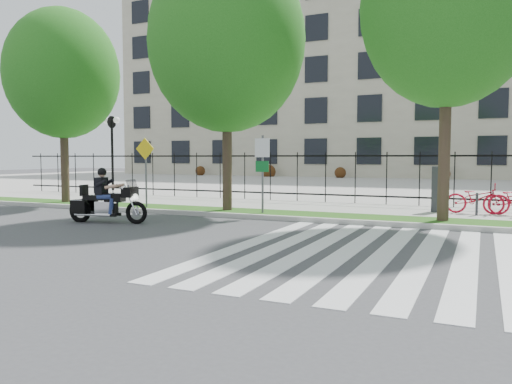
% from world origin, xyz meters
% --- Properties ---
extents(ground, '(120.00, 120.00, 0.00)m').
position_xyz_m(ground, '(0.00, 0.00, 0.00)').
color(ground, '#3E3D40').
rests_on(ground, ground).
extents(curb, '(60.00, 0.20, 0.15)m').
position_xyz_m(curb, '(0.00, 4.10, 0.07)').
color(curb, '#A9A79F').
rests_on(curb, ground).
extents(grass_verge, '(60.00, 1.50, 0.15)m').
position_xyz_m(grass_verge, '(0.00, 4.95, 0.07)').
color(grass_verge, '#225314').
rests_on(grass_verge, ground).
extents(sidewalk, '(60.00, 3.50, 0.15)m').
position_xyz_m(sidewalk, '(0.00, 7.45, 0.07)').
color(sidewalk, '#9D9B93').
rests_on(sidewalk, ground).
extents(plaza, '(80.00, 34.00, 0.10)m').
position_xyz_m(plaza, '(0.00, 25.00, 0.05)').
color(plaza, '#9D9B93').
rests_on(plaza, ground).
extents(crosswalk_stripes, '(5.70, 8.00, 0.01)m').
position_xyz_m(crosswalk_stripes, '(4.83, 0.00, 0.01)').
color(crosswalk_stripes, silver).
rests_on(crosswalk_stripes, ground).
extents(iron_fence, '(30.00, 0.06, 2.00)m').
position_xyz_m(iron_fence, '(0.00, 9.20, 1.15)').
color(iron_fence, black).
rests_on(iron_fence, sidewalk).
extents(office_building, '(60.00, 21.90, 20.15)m').
position_xyz_m(office_building, '(0.00, 44.92, 9.97)').
color(office_building, '#A39B83').
rests_on(office_building, ground).
extents(lamp_post_left, '(1.06, 0.70, 4.25)m').
position_xyz_m(lamp_post_left, '(-12.00, 12.00, 3.21)').
color(lamp_post_left, black).
rests_on(lamp_post_left, ground).
extents(street_tree_0, '(4.46, 4.46, 7.67)m').
position_xyz_m(street_tree_0, '(-8.37, 4.95, 5.25)').
color(street_tree_0, '#38271F').
rests_on(street_tree_0, grass_verge).
extents(street_tree_1, '(5.28, 5.28, 8.70)m').
position_xyz_m(street_tree_1, '(-1.00, 4.95, 5.81)').
color(street_tree_1, '#38271F').
rests_on(street_tree_1, grass_verge).
extents(street_tree_2, '(4.81, 4.81, 8.71)m').
position_xyz_m(street_tree_2, '(5.93, 4.95, 6.08)').
color(street_tree_2, '#38271F').
rests_on(street_tree_2, grass_verge).
extents(sign_pole_regulatory, '(0.50, 0.09, 2.50)m').
position_xyz_m(sign_pole_regulatory, '(0.48, 4.58, 1.74)').
color(sign_pole_regulatory, '#59595B').
rests_on(sign_pole_regulatory, grass_verge).
extents(sign_pole_warning, '(0.78, 0.09, 2.49)m').
position_xyz_m(sign_pole_warning, '(-4.12, 4.58, 1.74)').
color(sign_pole_warning, '#59595B').
rests_on(sign_pole_warning, grass_verge).
extents(motorcycle_rider, '(2.54, 0.97, 1.97)m').
position_xyz_m(motorcycle_rider, '(-3.17, 1.45, 0.66)').
color(motorcycle_rider, black).
rests_on(motorcycle_rider, ground).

